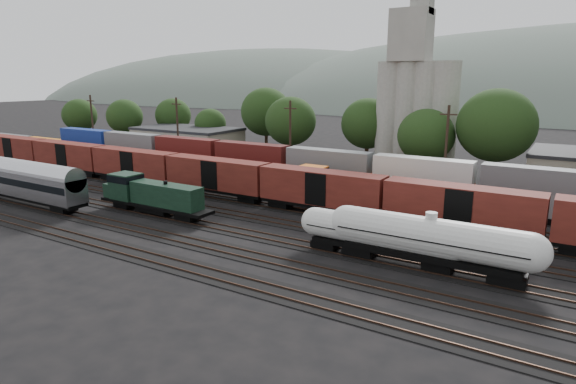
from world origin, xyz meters
The scene contains 14 objects.
ground centered at (0.00, 0.00, 0.00)m, with size 600.00×600.00×0.00m, color black.
tracks centered at (0.00, 0.00, 0.05)m, with size 180.00×33.20×0.20m.
green_locomotive centered at (-14.70, -5.00, 2.37)m, with size 15.56×2.75×4.12m.
tank_car_a centered at (13.23, -5.00, 2.37)m, with size 15.08×2.70×3.95m.
tank_car_b centered at (17.52, -5.00, 2.75)m, with size 17.70×3.17×4.64m.
passenger_coach centered at (-32.50, -10.00, 3.27)m, with size 23.50×2.90×5.34m.
orange_locomotive centered at (2.70, 10.00, 2.43)m, with size 16.96×2.83×4.24m.
boxcar_string centered at (-20.70, 5.00, 3.12)m, with size 122.80×2.90×4.20m.
container_wall centered at (-2.02, 15.00, 2.92)m, with size 164.55×2.60×5.80m.
grain_silo centered at (3.28, 36.00, 11.26)m, with size 13.40×5.00×29.00m.
industrial_sheds centered at (6.63, 35.25, 2.56)m, with size 119.38×17.26×5.10m.
tree_band centered at (11.09, 35.97, 7.89)m, with size 167.19×21.97×14.51m.
utility_poles centered at (0.00, 22.00, 6.21)m, with size 122.20×0.36×12.00m.
distant_hills centered at (23.92, 260.00, -20.56)m, with size 860.00×286.00×130.00m.
Camera 1 is at (26.96, -42.60, 15.44)m, focal length 30.00 mm.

